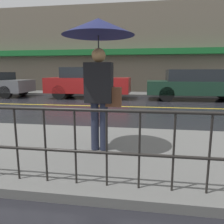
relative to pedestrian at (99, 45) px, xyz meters
The scene contains 8 objects.
ground_plane 5.78m from the pedestrian, 107.18° to the left, with size 80.00×80.00×0.00m, color black.
sidewalk_near 2.35m from the pedestrian, behind, with size 28.00×2.85×0.11m.
sidewalk_far 10.27m from the pedestrian, 99.24° to the left, with size 28.00×1.90×0.11m.
lane_marking 5.78m from the pedestrian, 107.18° to the left, with size 25.20×0.12×0.01m.
building_storefront 11.24m from the pedestrian, 98.36° to the left, with size 28.00×0.85×5.58m.
pedestrian is the anchor object (origin of this frame).
car_red 8.24m from the pedestrian, 106.19° to the left, with size 4.32×1.72×1.60m.
car_dark_green 8.52m from the pedestrian, 68.31° to the left, with size 4.79×1.78×1.49m.
Camera 1 is at (2.34, -8.60, 1.36)m, focal length 35.00 mm.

